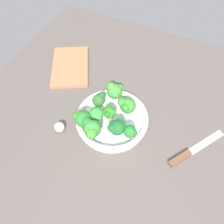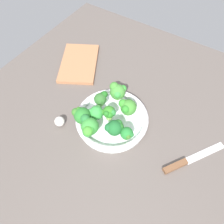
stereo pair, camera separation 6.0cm
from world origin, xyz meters
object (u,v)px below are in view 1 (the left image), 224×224
object	(u,v)px
broccoli_floret_0	(92,130)
knife	(190,152)
broccoli_floret_2	(83,119)
broccoli_floret_4	(110,113)
broccoli_floret_6	(99,99)
broccoli_floret_8	(117,127)
broccoli_floret_5	(127,106)
cutting_board	(70,66)
broccoli_floret_3	(130,132)
broccoli_floret_1	(115,91)
bowl	(112,119)
broccoli_floret_7	(97,114)
garlic_bulb	(59,127)

from	to	relation	value
broccoli_floret_0	knife	size ratio (longest dim) A/B	0.33
broccoli_floret_2	knife	world-z (taller)	broccoli_floret_2
broccoli_floret_4	knife	xyz separation A→B (cm)	(-1.58, 32.49, -7.84)
broccoli_floret_6	broccoli_floret_8	xyz separation A→B (cm)	(8.87, 12.02, 0.56)
broccoli_floret_2	broccoli_floret_5	bearing A→B (deg)	135.39
broccoli_floret_8	broccoli_floret_5	bearing A→B (deg)	-176.65
cutting_board	broccoli_floret_3	bearing A→B (deg)	59.19
broccoli_floret_1	broccoli_floret_5	xyz separation A→B (cm)	(4.74, 7.53, 0.08)
bowl	broccoli_floret_2	bearing A→B (deg)	-44.53
broccoli_floret_5	broccoli_floret_8	world-z (taller)	broccoli_floret_5
broccoli_floret_1	broccoli_floret_8	bearing A→B (deg)	28.59
broccoli_floret_4	broccoli_floret_7	bearing A→B (deg)	-64.39
broccoli_floret_0	broccoli_floret_1	bearing A→B (deg)	-178.14
broccoli_floret_2	garlic_bulb	world-z (taller)	broccoli_floret_2
bowl	broccoli_floret_5	size ratio (longest dim) A/B	4.02
broccoli_floret_5	knife	bearing A→B (deg)	81.09
broccoli_floret_2	broccoli_floret_3	xyz separation A→B (cm)	(-2.89, 17.98, -0.91)
cutting_board	broccoli_floret_4	bearing A→B (deg)	56.36
broccoli_floret_4	cutting_board	size ratio (longest dim) A/B	0.25
garlic_bulb	cutting_board	bearing A→B (deg)	-155.06
broccoli_floret_0	knife	world-z (taller)	broccoli_floret_0
knife	garlic_bulb	bearing A→B (deg)	-76.01
broccoli_floret_7	broccoli_floret_8	size ratio (longest dim) A/B	0.91
broccoli_floret_0	broccoli_floret_8	bearing A→B (deg)	125.65
bowl	broccoli_floret_2	size ratio (longest dim) A/B	3.51
broccoli_floret_4	bowl	bearing A→B (deg)	173.76
bowl	knife	bearing A→B (deg)	90.01
broccoli_floret_6	broccoli_floret_7	size ratio (longest dim) A/B	0.97
broccoli_floret_1	broccoli_floret_5	bearing A→B (deg)	57.83
broccoli_floret_3	broccoli_floret_8	distance (cm)	4.98
broccoli_floret_0	broccoli_floret_6	world-z (taller)	broccoli_floret_0
broccoli_floret_2	broccoli_floret_5	distance (cm)	17.75
broccoli_floret_1	broccoli_floret_2	size ratio (longest dim) A/B	0.90
broccoli_floret_1	knife	size ratio (longest dim) A/B	0.32
broccoli_floret_1	cutting_board	bearing A→B (deg)	-110.02
broccoli_floret_1	knife	distance (cm)	37.46
broccoli_floret_4	garlic_bulb	distance (cm)	21.13
broccoli_floret_5	broccoli_floret_8	distance (cm)	10.19
broccoli_floret_8	broccoli_floret_1	bearing A→B (deg)	-151.41
broccoli_floret_0	broccoli_floret_2	size ratio (longest dim) A/B	0.92
bowl	broccoli_floret_3	world-z (taller)	broccoli_floret_3
broccoli_floret_6	broccoli_floret_2	bearing A→B (deg)	-5.24
garlic_bulb	broccoli_floret_8	bearing A→B (deg)	106.46
bowl	broccoli_floret_1	xyz separation A→B (cm)	(-9.12, -3.18, 6.22)
broccoli_floret_4	broccoli_floret_3	bearing A→B (deg)	69.35
broccoli_floret_4	broccoli_floret_8	bearing A→B (deg)	50.57
broccoli_floret_0	cutting_board	world-z (taller)	broccoli_floret_0
broccoli_floret_4	knife	distance (cm)	33.46
broccoli_floret_5	broccoli_floret_7	bearing A→B (deg)	-48.07
garlic_bulb	broccoli_floret_7	bearing A→B (deg)	124.47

